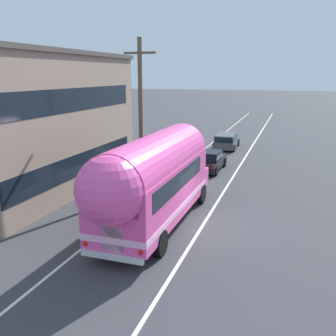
# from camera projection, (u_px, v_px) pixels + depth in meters

# --- Properties ---
(ground_plane) EXTENTS (300.00, 300.00, 0.00)m
(ground_plane) POSITION_uv_depth(u_px,v_px,m) (202.00, 226.00, 16.90)
(ground_plane) COLOR #38383D
(lane_markings) EXTENTS (4.07, 80.00, 0.01)m
(lane_markings) POSITION_uv_depth(u_px,v_px,m) (215.00, 164.00, 28.51)
(lane_markings) COLOR silver
(lane_markings) RESTS_ON ground
(roadside_building) EXTENTS (9.87, 14.65, 7.84)m
(roadside_building) POSITION_uv_depth(u_px,v_px,m) (6.00, 122.00, 21.81)
(roadside_building) COLOR gray
(roadside_building) RESTS_ON ground
(utility_pole) EXTENTS (1.80, 0.24, 8.50)m
(utility_pole) POSITION_uv_depth(u_px,v_px,m) (141.00, 115.00, 20.88)
(utility_pole) COLOR brown
(utility_pole) RESTS_ON ground
(painted_bus) EXTENTS (2.67, 10.82, 4.12)m
(painted_bus) POSITION_uv_depth(u_px,v_px,m) (152.00, 179.00, 16.02)
(painted_bus) COLOR #EA4C9E
(painted_bus) RESTS_ON ground
(car_lead) EXTENTS (2.06, 4.29, 1.37)m
(car_lead) POSITION_uv_depth(u_px,v_px,m) (208.00, 160.00, 26.66)
(car_lead) COLOR black
(car_lead) RESTS_ON ground
(car_second) EXTENTS (1.98, 4.47, 1.37)m
(car_second) POSITION_uv_depth(u_px,v_px,m) (226.00, 140.00, 34.32)
(car_second) COLOR #474C51
(car_second) RESTS_ON ground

